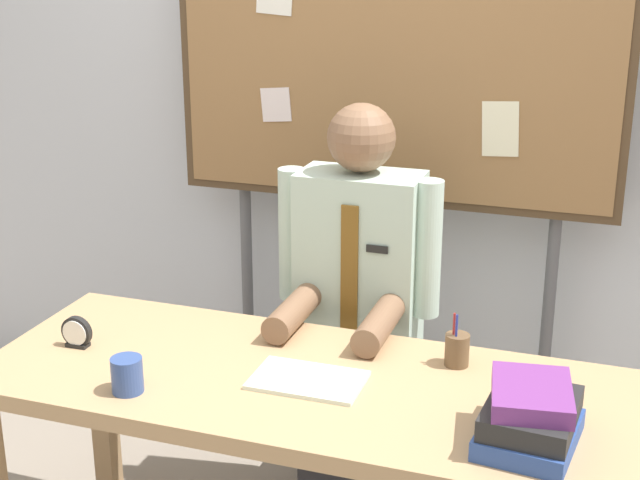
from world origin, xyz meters
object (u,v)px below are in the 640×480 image
object	(u,v)px
book_stack	(530,416)
open_notebook	(308,380)
desk_clock	(77,333)
pen_holder	(457,350)
bulletin_board	(393,66)
coffee_mug	(127,375)
person	(358,328)
desk	(300,406)

from	to	relation	value
book_stack	open_notebook	world-z (taller)	book_stack
desk_clock	pen_holder	xyz separation A→B (m)	(1.10, 0.25, 0.01)
bulletin_board	coffee_mug	distance (m)	1.43
desk_clock	coffee_mug	world-z (taller)	coffee_mug
desk_clock	pen_holder	world-z (taller)	pen_holder
coffee_mug	desk_clock	bearing A→B (deg)	145.31
person	pen_holder	xyz separation A→B (m)	(0.40, -0.34, 0.14)
pen_holder	open_notebook	bearing A→B (deg)	-146.97
desk_clock	coffee_mug	bearing A→B (deg)	-34.69
open_notebook	coffee_mug	size ratio (longest dim) A/B	3.11
desk	pen_holder	distance (m)	0.47
person	book_stack	xyz separation A→B (m)	(0.64, -0.70, 0.16)
coffee_mug	book_stack	bearing A→B (deg)	4.65
book_stack	pen_holder	bearing A→B (deg)	124.33
person	pen_holder	distance (m)	0.54
open_notebook	pen_holder	distance (m)	0.44
desk	bulletin_board	xyz separation A→B (m)	(-0.00, 0.95, 0.83)
desk	open_notebook	size ratio (longest dim) A/B	5.92
desk	person	distance (m)	0.56
open_notebook	bulletin_board	bearing A→B (deg)	91.82
open_notebook	desk_clock	world-z (taller)	desk_clock
desk	open_notebook	world-z (taller)	open_notebook
desk	desk_clock	bearing A→B (deg)	-177.63
open_notebook	desk_clock	xyz separation A→B (m)	(-0.73, -0.01, 0.04)
bulletin_board	book_stack	distance (m)	1.43
desk	book_stack	size ratio (longest dim) A/B	5.91
bulletin_board	coffee_mug	world-z (taller)	bulletin_board
desk_clock	pen_holder	size ratio (longest dim) A/B	0.60
desk	coffee_mug	bearing A→B (deg)	-150.81
desk	person	xyz separation A→B (m)	(0.00, 0.56, 0.00)
desk	bulletin_board	world-z (taller)	bulletin_board
desk	book_stack	xyz separation A→B (m)	(0.64, -0.14, 0.16)
person	desk	bearing A→B (deg)	-90.00
person	coffee_mug	distance (m)	0.90
bulletin_board	open_notebook	distance (m)	1.22
bulletin_board	desk	bearing A→B (deg)	-89.99
person	pen_holder	bearing A→B (deg)	-40.76
person	coffee_mug	bearing A→B (deg)	-117.44
bulletin_board	open_notebook	bearing A→B (deg)	-88.18
person	book_stack	world-z (taller)	person
desk	pen_holder	xyz separation A→B (m)	(0.40, 0.22, 0.14)
book_stack	desk_clock	xyz separation A→B (m)	(-1.34, 0.11, -0.03)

